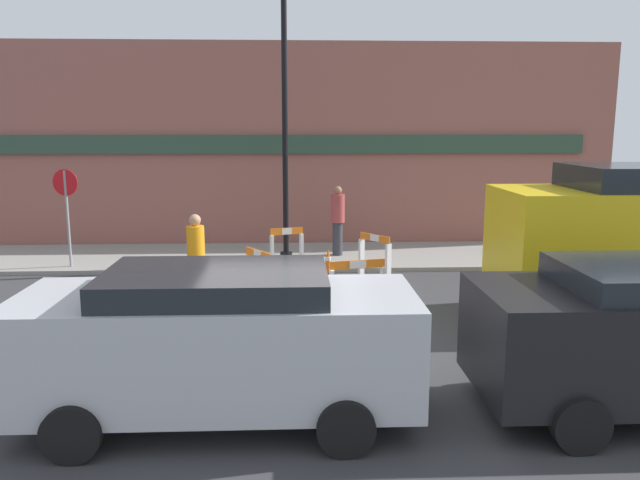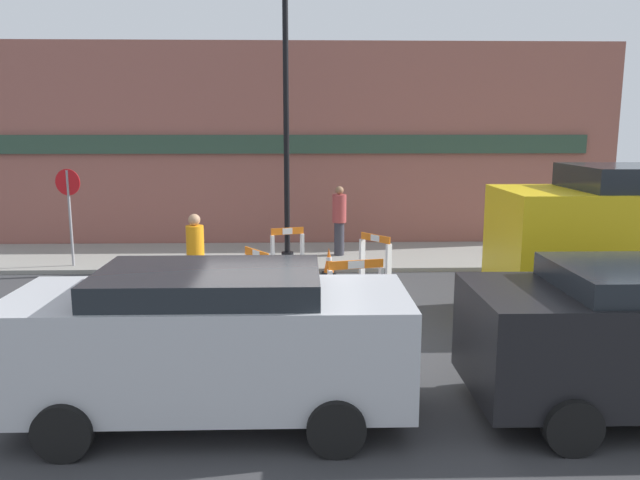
{
  "view_description": "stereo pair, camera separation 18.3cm",
  "coord_description": "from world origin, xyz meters",
  "px_view_note": "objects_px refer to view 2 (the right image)",
  "views": [
    {
      "loc": [
        0.17,
        -9.26,
        3.28
      ],
      "look_at": [
        0.71,
        3.19,
        1.0
      ],
      "focal_mm": 35.0,
      "sensor_mm": 36.0,
      "label": 1
    },
    {
      "loc": [
        0.35,
        -9.27,
        3.28
      ],
      "look_at": [
        0.71,
        3.19,
        1.0
      ],
      "focal_mm": 35.0,
      "sensor_mm": 36.0,
      "label": 2
    }
  ],
  "objects_px": {
    "person_worker": "(196,255)",
    "streetlamp_post": "(286,87)",
    "parked_car_1": "(210,337)",
    "person_pedestrian": "(339,218)",
    "stop_sign": "(69,201)"
  },
  "relations": [
    {
      "from": "stop_sign",
      "to": "person_pedestrian",
      "type": "xyz_separation_m",
      "value": [
        6.22,
        1.02,
        -0.57
      ]
    },
    {
      "from": "person_pedestrian",
      "to": "person_worker",
      "type": "bearing_deg",
      "value": 42.54
    },
    {
      "from": "person_pedestrian",
      "to": "stop_sign",
      "type": "bearing_deg",
      "value": -1.1
    },
    {
      "from": "person_worker",
      "to": "stop_sign",
      "type": "bearing_deg",
      "value": 126.55
    },
    {
      "from": "streetlamp_post",
      "to": "person_pedestrian",
      "type": "xyz_separation_m",
      "value": [
        1.27,
        0.78,
        -3.11
      ]
    },
    {
      "from": "streetlamp_post",
      "to": "person_pedestrian",
      "type": "height_order",
      "value": "streetlamp_post"
    },
    {
      "from": "streetlamp_post",
      "to": "parked_car_1",
      "type": "height_order",
      "value": "streetlamp_post"
    },
    {
      "from": "person_worker",
      "to": "parked_car_1",
      "type": "bearing_deg",
      "value": -91.51
    },
    {
      "from": "streetlamp_post",
      "to": "person_pedestrian",
      "type": "relative_size",
      "value": 3.7
    },
    {
      "from": "person_worker",
      "to": "streetlamp_post",
      "type": "bearing_deg",
      "value": 49.03
    },
    {
      "from": "person_pedestrian",
      "to": "parked_car_1",
      "type": "distance_m",
      "value": 8.84
    },
    {
      "from": "person_pedestrian",
      "to": "parked_car_1",
      "type": "xyz_separation_m",
      "value": [
        -1.94,
        -8.63,
        -0.05
      ]
    },
    {
      "from": "streetlamp_post",
      "to": "stop_sign",
      "type": "relative_size",
      "value": 2.87
    },
    {
      "from": "person_worker",
      "to": "person_pedestrian",
      "type": "bearing_deg",
      "value": 39.97
    },
    {
      "from": "streetlamp_post",
      "to": "stop_sign",
      "type": "height_order",
      "value": "streetlamp_post"
    }
  ]
}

